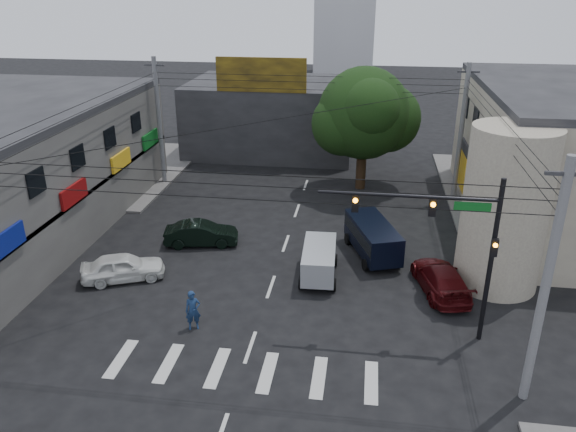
% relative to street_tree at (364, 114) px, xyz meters
% --- Properties ---
extents(ground, '(160.00, 160.00, 0.00)m').
position_rel_street_tree_xyz_m(ground, '(-4.00, -17.00, -5.47)').
color(ground, black).
rests_on(ground, ground).
extents(sidewalk_far_left, '(16.00, 16.00, 0.15)m').
position_rel_street_tree_xyz_m(sidewalk_far_left, '(-22.00, 1.00, -5.40)').
color(sidewalk_far_left, '#514F4C').
rests_on(sidewalk_far_left, ground).
extents(sidewalk_far_right, '(16.00, 16.00, 0.15)m').
position_rel_street_tree_xyz_m(sidewalk_far_right, '(14.00, 1.00, -5.40)').
color(sidewalk_far_right, '#514F4C').
rests_on(sidewalk_far_right, ground).
extents(corner_column, '(4.00, 4.00, 8.00)m').
position_rel_street_tree_xyz_m(corner_column, '(7.00, -13.00, -1.47)').
color(corner_column, gray).
rests_on(corner_column, ground).
extents(building_far, '(14.00, 10.00, 6.00)m').
position_rel_street_tree_xyz_m(building_far, '(-8.00, 9.00, -2.47)').
color(building_far, '#232326').
rests_on(building_far, ground).
extents(billboard, '(7.00, 0.30, 2.60)m').
position_rel_street_tree_xyz_m(billboard, '(-8.00, 4.10, 1.83)').
color(billboard, olive).
rests_on(billboard, building_far).
extents(street_tree, '(6.40, 6.40, 8.70)m').
position_rel_street_tree_xyz_m(street_tree, '(0.00, 0.00, 0.00)').
color(street_tree, black).
rests_on(street_tree, ground).
extents(traffic_gantry, '(7.10, 0.35, 7.20)m').
position_rel_street_tree_xyz_m(traffic_gantry, '(3.82, -18.00, -0.64)').
color(traffic_gantry, black).
rests_on(traffic_gantry, ground).
extents(utility_pole_near_right, '(0.32, 0.32, 9.20)m').
position_rel_street_tree_xyz_m(utility_pole_near_right, '(6.50, -21.50, -0.87)').
color(utility_pole_near_right, '#59595B').
rests_on(utility_pole_near_right, ground).
extents(utility_pole_far_left, '(0.32, 0.32, 9.20)m').
position_rel_street_tree_xyz_m(utility_pole_far_left, '(-14.50, -1.00, -0.87)').
color(utility_pole_far_left, '#59595B').
rests_on(utility_pole_far_left, ground).
extents(utility_pole_far_right, '(0.32, 0.32, 9.20)m').
position_rel_street_tree_xyz_m(utility_pole_far_right, '(6.50, -1.00, -0.87)').
color(utility_pole_far_right, '#59595B').
rests_on(utility_pole_far_right, ground).
extents(dark_sedan, '(3.02, 4.69, 1.36)m').
position_rel_street_tree_xyz_m(dark_sedan, '(-8.76, -10.83, -4.79)').
color(dark_sedan, black).
rests_on(dark_sedan, ground).
extents(white_compact, '(4.58, 5.27, 1.39)m').
position_rel_street_tree_xyz_m(white_compact, '(-11.51, -15.31, -4.78)').
color(white_compact, silver).
rests_on(white_compact, ground).
extents(maroon_sedan, '(3.96, 5.59, 1.38)m').
position_rel_street_tree_xyz_m(maroon_sedan, '(4.25, -14.22, -4.78)').
color(maroon_sedan, '#3D080A').
rests_on(maroon_sedan, ground).
extents(silver_minivan, '(3.97, 1.93, 1.65)m').
position_rel_street_tree_xyz_m(silver_minivan, '(-1.75, -13.62, -4.65)').
color(silver_minivan, '#ACAFB4').
rests_on(silver_minivan, ground).
extents(navy_van, '(5.86, 4.77, 1.89)m').
position_rel_street_tree_xyz_m(navy_van, '(0.92, -10.78, -4.53)').
color(navy_van, black).
rests_on(navy_van, ground).
extents(traffic_officer, '(0.97, 0.90, 1.82)m').
position_rel_street_tree_xyz_m(traffic_officer, '(-6.71, -19.00, -4.56)').
color(traffic_officer, '#162A4D').
rests_on(traffic_officer, ground).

